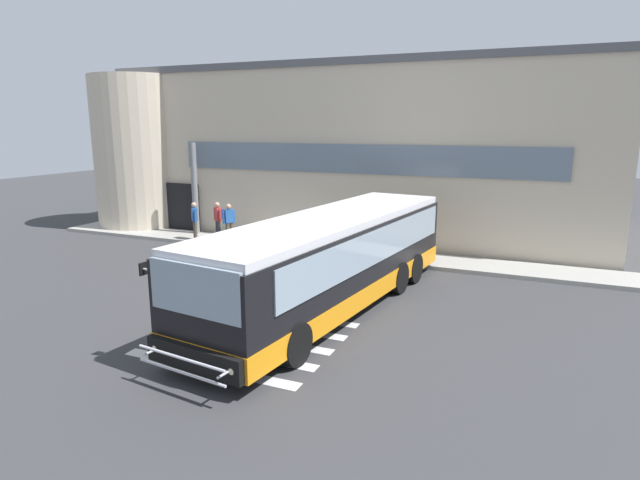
{
  "coord_description": "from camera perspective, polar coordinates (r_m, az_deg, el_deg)",
  "views": [
    {
      "loc": [
        8.44,
        -14.79,
        5.21
      ],
      "look_at": [
        1.8,
        0.66,
        1.5
      ],
      "focal_mm": 29.54,
      "sensor_mm": 36.0,
      "label": 1
    }
  ],
  "objects": [
    {
      "name": "entry_support_column",
      "position": [
        25.36,
        -13.42,
        5.43
      ],
      "size": [
        0.28,
        0.28,
        4.22
      ],
      "primitive_type": "cylinder",
      "color": "slate",
      "rests_on": "boarding_curb"
    },
    {
      "name": "passenger_at_curb_edge",
      "position": [
        23.35,
        -9.82,
        2.07
      ],
      "size": [
        0.39,
        0.51,
        1.68
      ],
      "color": "#4C4233",
      "rests_on": "boarding_curb"
    },
    {
      "name": "passenger_near_column",
      "position": [
        24.11,
        -13.43,
        2.24
      ],
      "size": [
        0.44,
        0.45,
        1.68
      ],
      "color": "#4C4233",
      "rests_on": "boarding_curb"
    },
    {
      "name": "boarding_curb",
      "position": [
        21.94,
        -0.04,
        -1.09
      ],
      "size": [
        26.51,
        2.0,
        0.15
      ],
      "primitive_type": "cube",
      "color": "#9E9B93",
      "rests_on": "ground"
    },
    {
      "name": "passenger_by_doorway",
      "position": [
        23.94,
        -10.95,
        2.36
      ],
      "size": [
        0.52,
        0.5,
        1.68
      ],
      "color": "#2D2D33",
      "rests_on": "boarding_curb"
    },
    {
      "name": "bus_main_foreground",
      "position": [
        15.0,
        1.14,
        -2.54
      ],
      "size": [
        4.37,
        11.64,
        2.7
      ],
      "color": "black",
      "rests_on": "ground"
    },
    {
      "name": "terminal_building",
      "position": [
        27.99,
        4.25,
        9.77
      ],
      "size": [
        24.31,
        13.8,
        7.85
      ],
      "color": "beige",
      "rests_on": "ground"
    },
    {
      "name": "bay_paint_stripes",
      "position": [
        13.45,
        -7.52,
        -10.46
      ],
      "size": [
        4.4,
        3.96,
        0.01
      ],
      "color": "silver",
      "rests_on": "ground"
    },
    {
      "name": "ground_plane",
      "position": [
        17.81,
        -6.18,
        -4.68
      ],
      "size": [
        80.0,
        90.0,
        0.02
      ],
      "primitive_type": "cube",
      "color": "#353538",
      "rests_on": "ground"
    }
  ]
}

